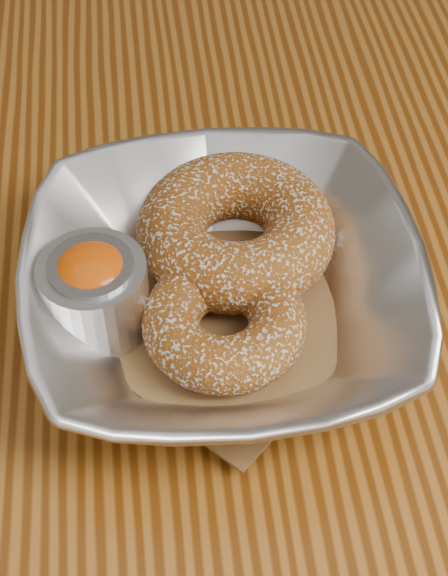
{
  "coord_description": "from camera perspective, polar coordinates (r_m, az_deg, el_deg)",
  "views": [
    {
      "loc": [
        -0.01,
        -0.35,
        1.15
      ],
      "look_at": [
        0.03,
        -0.04,
        0.78
      ],
      "focal_mm": 55.0,
      "sensor_mm": 36.0,
      "label": 1
    }
  ],
  "objects": [
    {
      "name": "table",
      "position": [
        0.61,
        -3.09,
        -5.45
      ],
      "size": [
        1.2,
        0.8,
        0.75
      ],
      "color": "brown",
      "rests_on": "ground_plane"
    },
    {
      "name": "serving_bowl",
      "position": [
        0.49,
        0.0,
        -0.23
      ],
      "size": [
        0.22,
        0.22,
        0.05
      ],
      "primitive_type": "imported",
      "color": "silver",
      "rests_on": "table"
    },
    {
      "name": "parchment",
      "position": [
        0.5,
        0.0,
        -1.55
      ],
      "size": [
        0.21,
        0.21,
        0.0
      ],
      "primitive_type": "cube",
      "rotation": [
        0.0,
        0.0,
        0.76
      ],
      "color": "brown",
      "rests_on": "table"
    },
    {
      "name": "donut_back",
      "position": [
        0.51,
        0.77,
        3.78
      ],
      "size": [
        0.14,
        0.14,
        0.04
      ],
      "primitive_type": "torus",
      "rotation": [
        0.0,
        0.0,
        -0.19
      ],
      "color": "brown",
      "rests_on": "parchment"
    },
    {
      "name": "donut_front",
      "position": [
        0.48,
        0.02,
        -2.21
      ],
      "size": [
        0.11,
        0.11,
        0.03
      ],
      "primitive_type": "torus",
      "rotation": [
        0.0,
        0.0,
        -0.2
      ],
      "color": "brown",
      "rests_on": "parchment"
    },
    {
      "name": "ramekin",
      "position": [
        0.48,
        -8.36,
        -0.2
      ],
      "size": [
        0.06,
        0.06,
        0.05
      ],
      "color": "silver",
      "rests_on": "table"
    }
  ]
}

